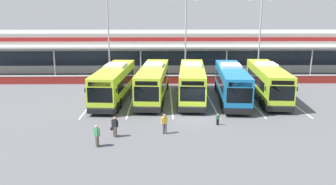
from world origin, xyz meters
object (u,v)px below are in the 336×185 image
at_px(coach_bus_centre, 192,83).
at_px(pedestrian_near_bin, 164,123).
at_px(coach_bus_leftmost, 114,84).
at_px(coach_bus_right_centre, 231,84).
at_px(coach_bus_left_centre, 153,83).
at_px(pedestrian_child, 218,119).
at_px(pedestrian_in_dark_coat, 97,135).
at_px(lamp_post_west, 109,34).
at_px(lamp_post_east, 260,34).
at_px(lamp_post_centre, 186,34).
at_px(pedestrian_with_handbag, 115,126).
at_px(coach_bus_rightmost, 267,83).

bearing_deg(coach_bus_centre, pedestrian_near_bin, -105.91).
relative_size(coach_bus_leftmost, coach_bus_right_centre, 1.00).
relative_size(coach_bus_left_centre, pedestrian_child, 12.25).
height_order(coach_bus_centre, pedestrian_child, coach_bus_centre).
height_order(pedestrian_in_dark_coat, lamp_post_west, lamp_post_west).
xyz_separation_m(coach_bus_centre, coach_bus_right_centre, (4.16, -0.62, 0.00)).
height_order(coach_bus_leftmost, lamp_post_east, lamp_post_east).
bearing_deg(lamp_post_west, pedestrian_child, -57.50).
bearing_deg(lamp_post_centre, pedestrian_with_handbag, -107.41).
bearing_deg(coach_bus_leftmost, pedestrian_child, -40.24).
height_order(pedestrian_child, pedestrian_near_bin, pedestrian_near_bin).
distance_m(pedestrian_in_dark_coat, pedestrian_near_bin, 5.42).
distance_m(coach_bus_leftmost, pedestrian_near_bin, 11.68).
distance_m(coach_bus_centre, coach_bus_rightmost, 8.23).
relative_size(coach_bus_centre, coach_bus_right_centre, 1.00).
height_order(coach_bus_left_centre, coach_bus_right_centre, same).
distance_m(coach_bus_right_centre, lamp_post_west, 18.58).
relative_size(pedestrian_with_handbag, lamp_post_centre, 0.15).
distance_m(pedestrian_with_handbag, pedestrian_near_bin, 3.86).
xyz_separation_m(pedestrian_with_handbag, lamp_post_west, (-3.55, 21.28, 5.43)).
bearing_deg(lamp_post_east, pedestrian_in_dark_coat, -126.95).
height_order(coach_bus_right_centre, lamp_post_centre, lamp_post_centre).
height_order(coach_bus_leftmost, pedestrian_with_handbag, coach_bus_leftmost).
height_order(pedestrian_with_handbag, lamp_post_centre, lamp_post_centre).
bearing_deg(pedestrian_in_dark_coat, coach_bus_leftmost, 92.31).
relative_size(coach_bus_right_centre, coach_bus_rightmost, 1.00).
distance_m(coach_bus_rightmost, pedestrian_near_bin, 15.62).
xyz_separation_m(coach_bus_leftmost, pedestrian_near_bin, (5.33, -10.35, -0.91)).
height_order(coach_bus_centre, lamp_post_centre, lamp_post_centre).
xyz_separation_m(coach_bus_left_centre, lamp_post_east, (14.26, 10.60, 4.50)).
height_order(pedestrian_with_handbag, lamp_post_west, lamp_post_west).
height_order(pedestrian_child, lamp_post_east, lamp_post_east).
distance_m(coach_bus_leftmost, coach_bus_rightmost, 16.60).
bearing_deg(lamp_post_centre, pedestrian_child, -85.31).
bearing_deg(lamp_post_centre, coach_bus_rightmost, -50.98).
distance_m(coach_bus_left_centre, coach_bus_rightmost, 12.43).
bearing_deg(lamp_post_west, coach_bus_right_centre, -36.15).
bearing_deg(lamp_post_centre, pedestrian_near_bin, -98.05).
bearing_deg(coach_bus_rightmost, pedestrian_in_dark_coat, -140.43).
xyz_separation_m(coach_bus_rightmost, lamp_post_centre, (-8.29, 10.23, 4.50)).
height_order(coach_bus_rightmost, pedestrian_in_dark_coat, coach_bus_rightmost).
height_order(coach_bus_leftmost, coach_bus_centre, same).
distance_m(pedestrian_with_handbag, lamp_post_west, 22.25).
relative_size(coach_bus_right_centre, pedestrian_near_bin, 7.59).
distance_m(coach_bus_right_centre, pedestrian_with_handbag, 15.34).
height_order(coach_bus_rightmost, lamp_post_centre, lamp_post_centre).
relative_size(coach_bus_left_centre, coach_bus_rightmost, 1.00).
height_order(coach_bus_leftmost, coach_bus_right_centre, same).
xyz_separation_m(pedestrian_in_dark_coat, lamp_post_centre, (7.78, 23.51, 5.42)).
height_order(coach_bus_left_centre, pedestrian_child, coach_bus_left_centre).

